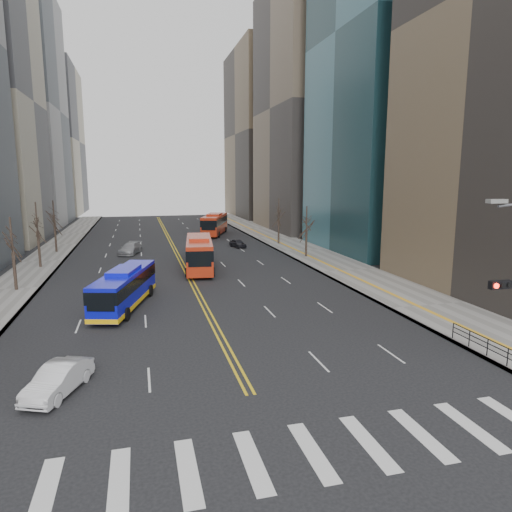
# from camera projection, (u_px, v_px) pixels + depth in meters

# --- Properties ---
(ground) EXTENTS (220.00, 220.00, 0.00)m
(ground) POSITION_uv_depth(u_px,v_px,m) (283.00, 456.00, 17.13)
(ground) COLOR black
(sidewalk_right) EXTENTS (7.00, 130.00, 0.15)m
(sidewalk_right) POSITION_uv_depth(u_px,v_px,m) (303.00, 250.00, 64.35)
(sidewalk_right) COLOR slate
(sidewalk_right) RESTS_ON ground
(sidewalk_left) EXTENTS (5.00, 130.00, 0.15)m
(sidewalk_left) POSITION_uv_depth(u_px,v_px,m) (43.00, 261.00, 55.97)
(sidewalk_left) COLOR slate
(sidewalk_left) RESTS_ON ground
(crosswalk) EXTENTS (26.70, 4.00, 0.01)m
(crosswalk) POSITION_uv_depth(u_px,v_px,m) (283.00, 456.00, 17.13)
(crosswalk) COLOR silver
(crosswalk) RESTS_ON ground
(centerline) EXTENTS (0.55, 100.00, 0.01)m
(centerline) POSITION_uv_depth(u_px,v_px,m) (173.00, 245.00, 69.58)
(centerline) COLOR gold
(centerline) RESTS_ON ground
(office_towers) EXTENTS (83.00, 134.00, 58.00)m
(office_towers) POSITION_uv_depth(u_px,v_px,m) (163.00, 97.00, 78.38)
(office_towers) COLOR gray
(office_towers) RESTS_ON ground
(pedestrian_railing) EXTENTS (0.06, 6.06, 1.02)m
(pedestrian_railing) POSITION_uv_depth(u_px,v_px,m) (488.00, 345.00, 26.23)
(pedestrian_railing) COLOR black
(pedestrian_railing) RESTS_ON sidewalk_right
(street_trees) EXTENTS (35.20, 47.20, 7.60)m
(street_trees) POSITION_uv_depth(u_px,v_px,m) (116.00, 230.00, 47.47)
(street_trees) COLOR black
(street_trees) RESTS_ON ground
(blue_bus) EXTENTS (5.14, 11.08, 3.19)m
(blue_bus) POSITION_uv_depth(u_px,v_px,m) (125.00, 287.00, 36.34)
(blue_bus) COLOR #0D12CE
(blue_bus) RESTS_ON ground
(red_bus_near) EXTENTS (4.18, 12.22, 3.78)m
(red_bus_near) POSITION_uv_depth(u_px,v_px,m) (199.00, 251.00, 51.12)
(red_bus_near) COLOR #AB2912
(red_bus_near) RESTS_ON ground
(red_bus_far) EXTENTS (6.68, 12.46, 3.85)m
(red_bus_far) POSITION_uv_depth(u_px,v_px,m) (215.00, 223.00, 81.97)
(red_bus_far) COLOR #AB2912
(red_bus_far) RESTS_ON ground
(car_white) EXTENTS (3.08, 4.62, 1.44)m
(car_white) POSITION_uv_depth(u_px,v_px,m) (58.00, 379.00, 21.96)
(car_white) COLOR silver
(car_white) RESTS_ON ground
(car_dark_mid) EXTENTS (2.28, 3.82, 1.22)m
(car_dark_mid) POSITION_uv_depth(u_px,v_px,m) (238.00, 243.00, 67.51)
(car_dark_mid) COLOR black
(car_dark_mid) RESTS_ON ground
(car_silver) EXTENTS (3.57, 5.60, 1.51)m
(car_silver) POSITION_uv_depth(u_px,v_px,m) (130.00, 249.00, 61.64)
(car_silver) COLOR gray
(car_silver) RESTS_ON ground
(car_dark_far) EXTENTS (2.68, 4.85, 1.29)m
(car_dark_far) POSITION_uv_depth(u_px,v_px,m) (216.00, 225.00, 92.06)
(car_dark_far) COLOR black
(car_dark_far) RESTS_ON ground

